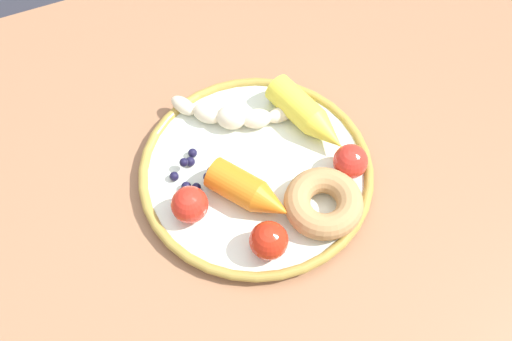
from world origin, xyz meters
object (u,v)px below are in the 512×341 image
dining_table (227,235)px  blueberry_pile (192,172)px  banana (232,115)px  plate (256,172)px  carrot_orange (250,193)px  donut (324,203)px  tomato_mid (269,241)px  tomato_far (350,161)px  tomato_near (191,207)px  carrot_yellow (308,116)px

dining_table → blueberry_pile: 0.11m
dining_table → banana: size_ratio=8.46×
plate → banana: 0.08m
blueberry_pile → carrot_orange: bearing=130.7°
dining_table → donut: donut is taller
donut → tomato_mid: tomato_mid is taller
dining_table → plate: size_ratio=4.19×
tomato_far → plate: bearing=-22.5°
donut → tomato_far: size_ratio=2.21×
plate → tomato_mid: bearing=75.2°
tomato_far → banana: bearing=-50.2°
tomato_far → dining_table: bearing=-6.7°
donut → tomato_far: bearing=-145.5°
dining_table → donut: bearing=152.2°
plate → carrot_orange: size_ratio=2.66×
plate → dining_table: bearing=25.9°
tomato_near → dining_table: bearing=-174.8°
tomato_near → banana: bearing=-130.4°
plate → donut: donut is taller
donut → dining_table: bearing=-27.8°
carrot_orange → dining_table: bearing=-20.9°
plate → banana: bearing=-90.5°
blueberry_pile → tomato_far: size_ratio=1.40×
carrot_yellow → tomato_near: (0.18, 0.07, 0.00)m
tomato_far → blueberry_pile: bearing=-20.6°
carrot_orange → tomato_far: (-0.12, 0.01, 0.00)m
carrot_yellow → tomato_near: bearing=20.3°
banana → carrot_orange: bearing=79.0°
banana → carrot_orange: size_ratio=1.31×
banana → donut: 0.17m
dining_table → carrot_orange: 0.12m
plate → carrot_yellow: (-0.09, -0.04, 0.02)m
carrot_orange → blueberry_pile: (0.05, -0.06, -0.01)m
dining_table → carrot_orange: (-0.03, 0.01, 0.11)m
plate → carrot_orange: (0.02, 0.04, 0.02)m
dining_table → carrot_yellow: size_ratio=9.43×
plate → tomato_far: (-0.10, 0.04, 0.02)m
dining_table → tomato_mid: size_ratio=27.32×
tomato_far → tomato_mid: bearing=23.9°
blueberry_pile → dining_table: bearing=114.5°
banana → tomato_mid: (0.03, 0.18, 0.01)m
carrot_orange → tomato_near: 0.07m
banana → tomato_far: bearing=129.8°
carrot_orange → blueberry_pile: size_ratio=1.84×
plate → blueberry_pile: size_ratio=4.89×
tomato_mid → donut: bearing=-164.5°
donut → blueberry_pile: donut is taller
blueberry_pile → tomato_near: 0.06m
banana → carrot_orange: carrot_orange is taller
blueberry_pile → tomato_mid: tomato_mid is taller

